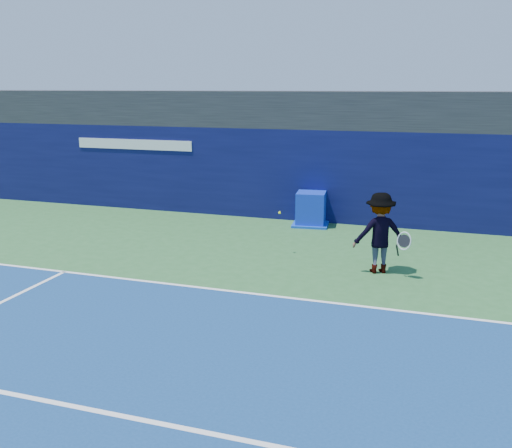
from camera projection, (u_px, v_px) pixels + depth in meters
The scene contains 8 objects.
ground at pixel (208, 356), 9.44m from camera, with size 80.00×80.00×0.00m, color #2B602E.
baseline at pixel (262, 295), 12.21m from camera, with size 24.00×0.10×0.01m, color white.
service_line at pixel (149, 422), 7.59m from camera, with size 24.00×0.10×0.01m, color white.
stadium_band at pixel (338, 109), 19.22m from camera, with size 36.00×3.00×1.20m, color #222227.
back_wall_assembly at pixel (330, 175), 18.79m from camera, with size 36.00×1.03×3.00m.
equipment_cart at pixel (311, 210), 18.27m from camera, with size 1.24×1.24×1.08m.
tennis_player at pixel (380, 233), 13.52m from camera, with size 1.49×1.15×1.94m.
tennis_ball at pixel (280, 213), 15.00m from camera, with size 0.07×0.07×0.07m.
Camera 1 is at (3.45, -7.98, 4.36)m, focal length 40.00 mm.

